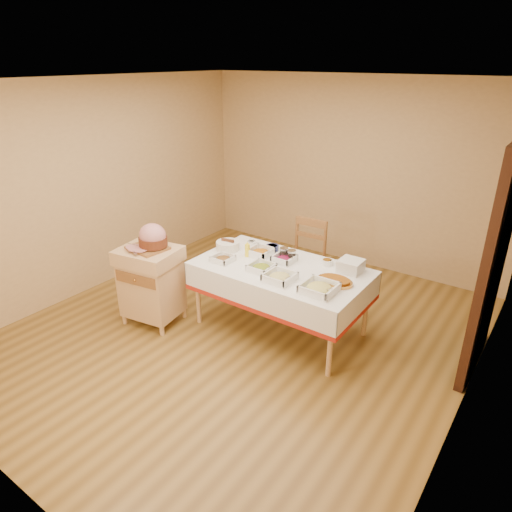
{
  "coord_description": "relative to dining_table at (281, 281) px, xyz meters",
  "views": [
    {
      "loc": [
        2.61,
        -3.4,
        2.8
      ],
      "look_at": [
        0.05,
        0.2,
        0.86
      ],
      "focal_mm": 32.0,
      "sensor_mm": 36.0,
      "label": 1
    }
  ],
  "objects": [
    {
      "name": "dining_table",
      "position": [
        0.0,
        0.0,
        0.0
      ],
      "size": [
        1.82,
        1.02,
        0.76
      ],
      "color": "#DDB179",
      "rests_on": "ground"
    },
    {
      "name": "plate_stack",
      "position": [
        0.64,
        0.33,
        0.23
      ],
      "size": [
        0.23,
        0.23,
        0.13
      ],
      "color": "white",
      "rests_on": "dining_table"
    },
    {
      "name": "bowl_small_imported",
      "position": [
        0.58,
        0.34,
        0.19
      ],
      "size": [
        0.2,
        0.2,
        0.05
      ],
      "primitive_type": "imported",
      "rotation": [
        0.0,
        0.0,
        -0.16
      ],
      "color": "white",
      "rests_on": "dining_table"
    },
    {
      "name": "ham_on_board",
      "position": [
        -1.23,
        -0.65,
        0.41
      ],
      "size": [
        0.43,
        0.41,
        0.28
      ],
      "color": "#905D2F",
      "rests_on": "butcher_cart"
    },
    {
      "name": "brass_platter",
      "position": [
        0.63,
        -0.01,
        0.18
      ],
      "size": [
        0.36,
        0.26,
        0.05
      ],
      "color": "#BE8335",
      "rests_on": "dining_table"
    },
    {
      "name": "preserve_jar_left",
      "position": [
        -0.1,
        0.22,
        0.22
      ],
      "size": [
        0.1,
        0.1,
        0.12
      ],
      "color": "silver",
      "rests_on": "dining_table"
    },
    {
      "name": "serving_dish_a",
      "position": [
        -0.59,
        -0.24,
        0.19
      ],
      "size": [
        0.22,
        0.21,
        0.09
      ],
      "color": "white",
      "rests_on": "dining_table"
    },
    {
      "name": "serving_dish_e",
      "position": [
        -0.36,
        0.13,
        0.2
      ],
      "size": [
        0.26,
        0.25,
        0.12
      ],
      "color": "white",
      "rests_on": "dining_table"
    },
    {
      "name": "serving_dish_b",
      "position": [
        -0.13,
        -0.18,
        0.19
      ],
      "size": [
        0.24,
        0.24,
        0.1
      ],
      "color": "white",
      "rests_on": "dining_table"
    },
    {
      "name": "bread_basket",
      "position": [
        -0.76,
        0.05,
        0.21
      ],
      "size": [
        0.27,
        0.27,
        0.12
      ],
      "color": "white",
      "rests_on": "dining_table"
    },
    {
      "name": "serving_dish_c",
      "position": [
        0.16,
        -0.27,
        0.2
      ],
      "size": [
        0.28,
        0.28,
        0.11
      ],
      "color": "white",
      "rests_on": "dining_table"
    },
    {
      "name": "small_bowl_mid",
      "position": [
        -0.32,
        0.32,
        0.2
      ],
      "size": [
        0.14,
        0.14,
        0.06
      ],
      "color": "navy",
      "rests_on": "dining_table"
    },
    {
      "name": "room_shell",
      "position": [
        -0.3,
        -0.3,
        0.7
      ],
      "size": [
        5.0,
        5.0,
        5.0
      ],
      "color": "olive",
      "rests_on": "ground"
    },
    {
      "name": "doorway",
      "position": [
        1.9,
        0.6,
        0.51
      ],
      "size": [
        0.09,
        1.1,
        2.2
      ],
      "color": "black",
      "rests_on": "ground"
    },
    {
      "name": "small_bowl_left",
      "position": [
        -0.6,
        0.3,
        0.19
      ],
      "size": [
        0.12,
        0.12,
        0.06
      ],
      "color": "white",
      "rests_on": "dining_table"
    },
    {
      "name": "butcher_cart",
      "position": [
        -1.27,
        -0.69,
        -0.09
      ],
      "size": [
        0.7,
        0.62,
        0.89
      ],
      "color": "#DDB179",
      "rests_on": "ground"
    },
    {
      "name": "preserve_jar_right",
      "position": [
        0.01,
        0.2,
        0.22
      ],
      "size": [
        0.1,
        0.1,
        0.12
      ],
      "color": "silver",
      "rests_on": "dining_table"
    },
    {
      "name": "dining_chair",
      "position": [
        -0.16,
        0.79,
        -0.08
      ],
      "size": [
        0.47,
        0.45,
        1.0
      ],
      "color": "#905D2F",
      "rests_on": "ground"
    },
    {
      "name": "mustard_bottle",
      "position": [
        -0.46,
        0.02,
        0.24
      ],
      "size": [
        0.06,
        0.06,
        0.18
      ],
      "color": "yellow",
      "rests_on": "dining_table"
    },
    {
      "name": "small_bowl_right",
      "position": [
        0.37,
        0.33,
        0.2
      ],
      "size": [
        0.12,
        0.12,
        0.06
      ],
      "color": "white",
      "rests_on": "dining_table"
    },
    {
      "name": "serving_dish_f",
      "position": [
        -0.05,
        0.14,
        0.2
      ],
      "size": [
        0.23,
        0.22,
        0.11
      ],
      "color": "white",
      "rests_on": "dining_table"
    },
    {
      "name": "serving_dish_d",
      "position": [
        0.59,
        -0.25,
        0.2
      ],
      "size": [
        0.31,
        0.31,
        0.12
      ],
      "color": "white",
      "rests_on": "dining_table"
    },
    {
      "name": "bowl_white_imported",
      "position": [
        -0.08,
        0.28,
        0.18
      ],
      "size": [
        0.19,
        0.19,
        0.04
      ],
      "primitive_type": "imported",
      "rotation": [
        0.0,
        0.0,
        -0.42
      ],
      "color": "white",
      "rests_on": "dining_table"
    }
  ]
}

